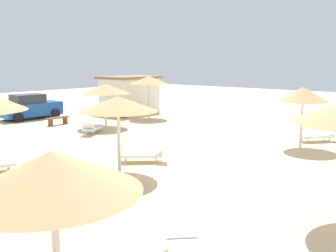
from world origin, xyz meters
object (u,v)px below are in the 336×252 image
at_px(parasol_5, 105,89).
at_px(beach_cabana, 130,94).
at_px(bench_0, 119,113).
at_px(parasol_3, 52,172).
at_px(lounger_0, 319,135).
at_px(parasol_6, 149,80).
at_px(lounger_6, 119,113).
at_px(bench_1, 58,119).
at_px(parasol_2, 118,104).
at_px(lounger_5, 93,128).
at_px(lounger_2, 144,154).
at_px(parked_car, 30,107).
at_px(parasol_0, 303,94).
at_px(lounger_3, 185,250).

relative_size(parasol_5, beach_cabana, 0.68).
height_order(bench_0, beach_cabana, beach_cabana).
relative_size(parasol_3, lounger_0, 1.39).
bearing_deg(lounger_0, parasol_6, 87.81).
distance_m(parasol_6, bench_0, 3.18).
height_order(lounger_6, bench_1, lounger_6).
bearing_deg(bench_0, beach_cabana, 28.52).
distance_m(lounger_6, bench_0, 0.27).
relative_size(parasol_2, lounger_5, 1.43).
distance_m(parasol_2, parasol_6, 13.33).
distance_m(parasol_3, lounger_2, 9.21).
distance_m(lounger_5, parked_car, 7.67).
bearing_deg(parasol_3, parasol_5, 47.17).
bearing_deg(lounger_0, parasol_2, 159.94).
xyz_separation_m(lounger_6, parked_car, (-4.56, 4.07, 0.51)).
bearing_deg(lounger_2, parasol_3, -144.67).
bearing_deg(lounger_6, parasol_0, -94.87).
bearing_deg(lounger_0, bench_1, 110.96).
height_order(parasol_3, bench_1, parasol_3).
bearing_deg(parasol_2, parasol_0, -22.71).
height_order(lounger_5, bench_0, lounger_5).
bearing_deg(lounger_5, beach_cabana, 32.32).
xyz_separation_m(lounger_0, bench_1, (-5.46, 14.27, 0.03)).
bearing_deg(lounger_0, lounger_2, 154.60).
bearing_deg(lounger_5, lounger_6, 34.35).
distance_m(parasol_3, lounger_3, 3.17).
bearing_deg(parasol_5, parasol_6, 6.95).
relative_size(parasol_2, beach_cabana, 0.65).
bearing_deg(parasol_3, parasol_2, 40.48).
xyz_separation_m(parasol_6, lounger_6, (-1.11, 1.92, -2.35)).
relative_size(parasol_2, lounger_2, 1.53).
distance_m(lounger_2, parked_car, 14.32).
xyz_separation_m(parasol_0, lounger_6, (1.16, 13.63, -2.13)).
distance_m(lounger_2, bench_0, 12.27).
bearing_deg(lounger_5, parasol_0, -68.13).
bearing_deg(parasol_0, lounger_0, -7.15).
height_order(parasol_2, bench_0, parasol_2).
bearing_deg(lounger_3, parasol_2, 58.77).
relative_size(parasol_5, lounger_5, 1.50).
distance_m(lounger_5, beach_cabana, 8.78).
xyz_separation_m(parasol_0, lounger_2, (-6.53, 3.73, -2.13)).
height_order(lounger_5, bench_1, lounger_5).
height_order(parasol_3, parked_car, parasol_3).
bearing_deg(parasol_2, parasol_6, 38.53).
relative_size(lounger_5, lounger_6, 0.98).
bearing_deg(parasol_2, bench_0, 47.75).
height_order(parasol_3, parasol_5, parasol_3).
distance_m(parasol_5, parked_car, 6.81).
bearing_deg(lounger_2, parked_car, 77.36).
bearing_deg(bench_0, parasol_6, -53.11).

